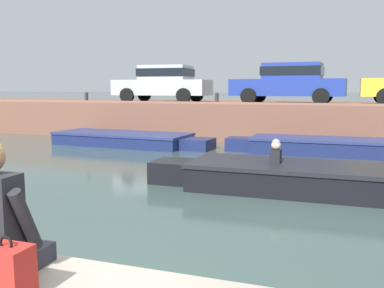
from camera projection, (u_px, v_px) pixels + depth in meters
name	position (u px, v px, depth m)	size (l,w,h in m)	color
ground_plane	(235.00, 181.00, 9.47)	(400.00, 400.00, 0.00)	#384C47
far_quay_wall	(287.00, 119.00, 18.19)	(60.00, 6.00, 1.45)	brown
far_wall_coping	(278.00, 104.00, 15.39)	(60.00, 0.24, 0.08)	#925F4C
boat_moored_west_navy	(128.00, 139.00, 15.36)	(6.01, 2.20, 0.45)	navy
boat_moored_central_navy	(315.00, 146.00, 13.34)	(5.23, 1.56, 0.51)	navy
motorboat_passing	(300.00, 178.00, 8.50)	(5.96, 1.71, 1.04)	black
car_leftmost_silver	(164.00, 82.00, 18.14)	(4.05, 2.07, 1.54)	#B7BABC
car_left_inner_blue	(290.00, 82.00, 16.42)	(4.34, 2.05, 1.54)	#233893
mooring_bollard_west	(86.00, 97.00, 18.13)	(0.15, 0.15, 0.45)	#2D2B28
mooring_bollard_mid	(217.00, 98.00, 16.25)	(0.15, 0.15, 0.45)	#2D2B28
backpack_on_ledge	(9.00, 273.00, 2.62)	(0.28, 0.24, 0.41)	#A5231E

